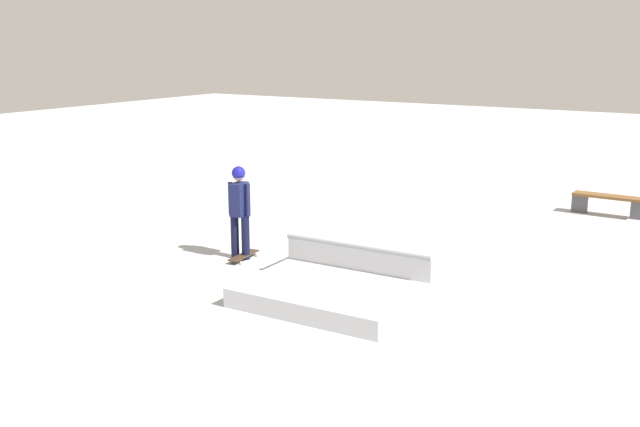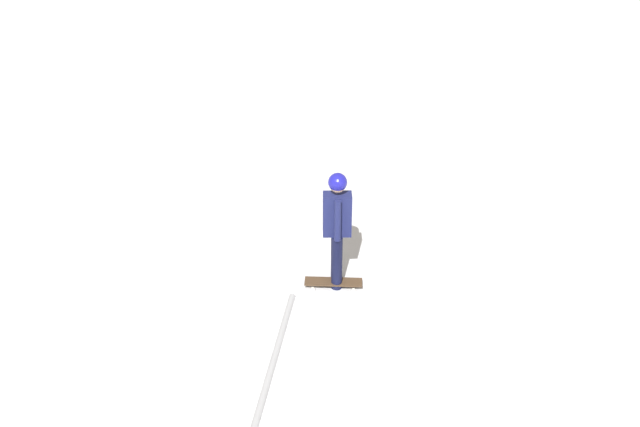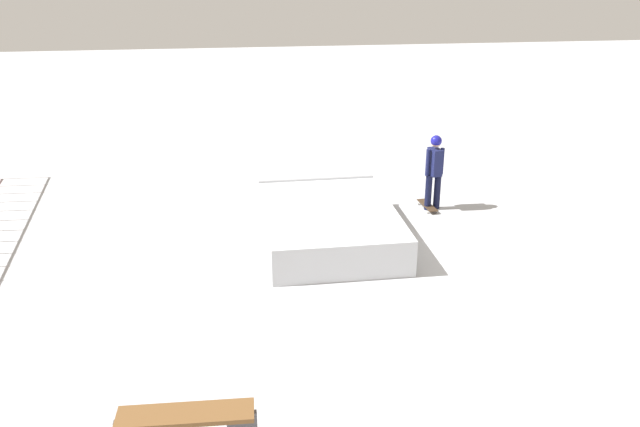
{
  "view_description": "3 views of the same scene",
  "coord_description": "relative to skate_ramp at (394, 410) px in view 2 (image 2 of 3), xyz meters",
  "views": [
    {
      "loc": [
        12.93,
        5.61,
        3.95
      ],
      "look_at": [
        2.01,
        -1.08,
        0.9
      ],
      "focal_mm": 41.2,
      "sensor_mm": 36.0,
      "label": 1
    },
    {
      "loc": [
        1.56,
        5.79,
        6.05
      ],
      "look_at": [
        2.87,
        -2.62,
        1.0
      ],
      "focal_mm": 40.85,
      "sensor_mm": 36.0,
      "label": 2
    },
    {
      "loc": [
        -10.86,
        1.99,
        5.5
      ],
      "look_at": [
        1.19,
        0.34,
        0.6
      ],
      "focal_mm": 36.84,
      "sensor_mm": 36.0,
      "label": 3
    }
  ],
  "objects": [
    {
      "name": "skate_ramp",
      "position": [
        0.0,
        0.0,
        0.0
      ],
      "size": [
        5.43,
        2.67,
        0.74
      ],
      "rotation": [
        0.0,
        0.0,
        0.01
      ],
      "color": "silver",
      "rests_on": "ground"
    },
    {
      "name": "skater",
      "position": [
        0.97,
        -2.6,
        0.69
      ],
      "size": [
        0.41,
        0.43,
        1.73
      ],
      "rotation": [
        0.0,
        0.0,
        3.31
      ],
      "color": "black",
      "rests_on": "ground"
    },
    {
      "name": "skateboard",
      "position": [
        1.0,
        -2.5,
        -0.24
      ],
      "size": [
        0.82,
        0.33,
        0.09
      ],
      "rotation": [
        0.0,
        0.0,
        3.25
      ],
      "color": "#3F2D1E",
      "rests_on": "ground"
    }
  ]
}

